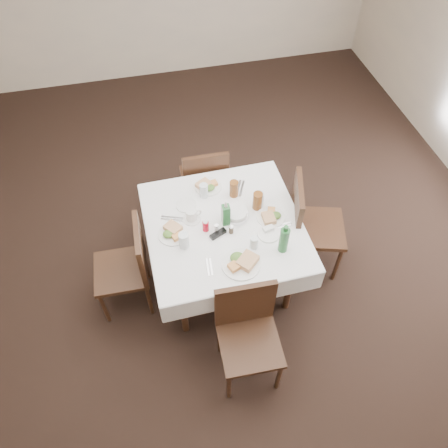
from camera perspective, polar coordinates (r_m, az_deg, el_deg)
name	(u,v)px	position (r m, az deg, el deg)	size (l,w,h in m)	color
ground_plane	(210,269)	(4.23, -1.88, -5.89)	(7.00, 7.00, 0.00)	black
room_shell	(203,126)	(2.96, -2.74, 12.66)	(6.04, 7.04, 2.80)	#BBAD9A
dining_table	(224,231)	(3.64, 0.00, -0.88)	(1.29, 1.29, 0.76)	black
chair_north	(205,179)	(4.28, -2.52, 5.92)	(0.44, 0.44, 0.91)	black
chair_south	(247,328)	(3.33, 3.07, -13.41)	(0.47, 0.47, 0.95)	black
chair_east	(308,222)	(3.91, 10.85, 0.32)	(0.59, 0.59, 1.01)	black
chair_west	(130,263)	(3.70, -12.14, -5.05)	(0.46, 0.46, 0.93)	black
meal_north	(208,186)	(3.84, -2.17, 5.00)	(0.23, 0.23, 0.05)	white
meal_south	(242,262)	(3.32, 2.33, -5.01)	(0.30, 0.30, 0.07)	white
meal_east	(271,216)	(3.62, 6.17, 0.98)	(0.24, 0.24, 0.05)	white
meal_west	(173,232)	(3.52, -6.73, -1.07)	(0.25, 0.25, 0.05)	white
side_plate_a	(186,205)	(3.72, -4.96, 2.50)	(0.18, 0.18, 0.01)	white
side_plate_b	(269,234)	(3.52, 5.84, -1.29)	(0.18, 0.18, 0.01)	white
water_n	(204,191)	(3.74, -2.65, 4.38)	(0.07, 0.07, 0.13)	silver
water_s	(254,243)	(3.40, 3.94, -2.45)	(0.06, 0.06, 0.11)	silver
water_e	(259,199)	(3.67, 4.60, 3.22)	(0.08, 0.08, 0.14)	silver
water_w	(184,241)	(3.39, -5.25, -2.16)	(0.08, 0.08, 0.15)	silver
iced_tea_a	(234,189)	(3.73, 1.30, 4.62)	(0.08, 0.08, 0.16)	brown
iced_tea_b	(258,201)	(3.64, 4.40, 3.04)	(0.08, 0.08, 0.17)	brown
bread_basket	(236,214)	(3.61, 1.55, 1.35)	(0.21, 0.21, 0.07)	silver
oil_cruet_dark	(226,214)	(3.50, 0.22, 1.33)	(0.06, 0.06, 0.25)	black
oil_cruet_green	(226,214)	(3.50, 0.24, 1.29)	(0.06, 0.06, 0.26)	#24652E
ketchup_bottle	(206,226)	(3.50, -2.41, -0.23)	(0.05, 0.05, 0.11)	#B60117
salt_shaker	(216,228)	(3.50, -0.99, -0.58)	(0.04, 0.04, 0.08)	white
pepper_shaker	(231,229)	(3.49, 0.94, -0.70)	(0.04, 0.04, 0.08)	#3B2D1F
coffee_mug	(192,215)	(3.58, -4.24, 1.12)	(0.16, 0.15, 0.11)	white
sunglasses	(218,234)	(3.49, -0.78, -1.28)	(0.15, 0.10, 0.03)	black
green_bottle	(284,240)	(3.35, 7.84, -2.03)	(0.07, 0.07, 0.28)	#24652E
sugar_caddy	(268,229)	(3.53, 5.80, -0.65)	(0.09, 0.06, 0.04)	white
cutlery_n	(240,188)	(3.84, 2.12, 4.69)	(0.13, 0.20, 0.01)	silver
cutlery_s	(209,267)	(3.32, -1.91, -5.63)	(0.05, 0.16, 0.01)	silver
cutlery_e	(282,226)	(3.59, 7.60, -0.21)	(0.16, 0.04, 0.01)	silver
cutlery_w	(172,219)	(3.63, -6.84, 0.70)	(0.18, 0.10, 0.01)	silver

